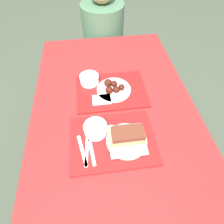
% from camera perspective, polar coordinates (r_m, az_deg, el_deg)
% --- Properties ---
extents(ground_plane, '(12.00, 12.00, 0.00)m').
position_cam_1_polar(ground_plane, '(1.66, 0.70, -16.33)').
color(ground_plane, '#424C3D').
extents(picnic_table, '(0.96, 1.65, 0.75)m').
position_cam_1_polar(picnic_table, '(1.07, 1.05, -3.68)').
color(picnic_table, maroon).
rests_on(picnic_table, ground_plane).
extents(picnic_bench_far, '(0.91, 0.28, 0.43)m').
position_cam_1_polar(picnic_bench_far, '(2.02, -3.41, 16.68)').
color(picnic_bench_far, maroon).
rests_on(picnic_bench_far, ground_plane).
extents(tray_near, '(0.43, 0.32, 0.01)m').
position_cam_1_polar(tray_near, '(0.90, 0.22, -9.18)').
color(tray_near, red).
rests_on(tray_near, picnic_table).
extents(tray_far, '(0.43, 0.32, 0.01)m').
position_cam_1_polar(tray_far, '(1.11, -0.45, 6.98)').
color(tray_far, red).
rests_on(tray_far, picnic_table).
extents(bowl_coleslaw_near, '(0.12, 0.12, 0.05)m').
position_cam_1_polar(bowl_coleslaw_near, '(0.90, -5.39, -5.38)').
color(bowl_coleslaw_near, white).
rests_on(bowl_coleslaw_near, tray_near).
extents(brisket_sandwich_plate, '(0.21, 0.21, 0.09)m').
position_cam_1_polar(brisket_sandwich_plate, '(0.87, 4.95, -8.31)').
color(brisket_sandwich_plate, white).
rests_on(brisket_sandwich_plate, tray_near).
extents(plastic_fork_near, '(0.03, 0.17, 0.00)m').
position_cam_1_polar(plastic_fork_near, '(0.88, -8.21, -12.18)').
color(plastic_fork_near, white).
rests_on(plastic_fork_near, tray_near).
extents(plastic_knife_near, '(0.04, 0.17, 0.00)m').
position_cam_1_polar(plastic_knife_near, '(0.88, -6.75, -12.05)').
color(plastic_knife_near, white).
rests_on(plastic_knife_near, tray_near).
extents(plastic_spoon_near, '(0.05, 0.17, 0.00)m').
position_cam_1_polar(plastic_spoon_near, '(0.88, -9.67, -12.30)').
color(plastic_spoon_near, white).
rests_on(plastic_spoon_near, tray_near).
extents(condiment_packet, '(0.04, 0.03, 0.01)m').
position_cam_1_polar(condiment_packet, '(0.93, -0.29, -5.02)').
color(condiment_packet, '#A59E93').
rests_on(condiment_packet, tray_near).
extents(bowl_coleslaw_far, '(0.12, 0.12, 0.05)m').
position_cam_1_polar(bowl_coleslaw_far, '(1.15, -7.42, 10.70)').
color(bowl_coleslaw_far, white).
rests_on(bowl_coleslaw_far, tray_far).
extents(wings_plate_far, '(0.21, 0.21, 0.06)m').
position_cam_1_polar(wings_plate_far, '(1.09, 0.39, 7.86)').
color(wings_plate_far, white).
rests_on(wings_plate_far, tray_far).
extents(napkin_far, '(0.11, 0.08, 0.01)m').
position_cam_1_polar(napkin_far, '(1.05, -3.39, 4.09)').
color(napkin_far, white).
rests_on(napkin_far, tray_far).
extents(person_seated_across, '(0.38, 0.38, 0.70)m').
position_cam_1_polar(person_seated_across, '(1.83, -2.92, 25.58)').
color(person_seated_across, '#477051').
rests_on(person_seated_across, picnic_bench_far).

